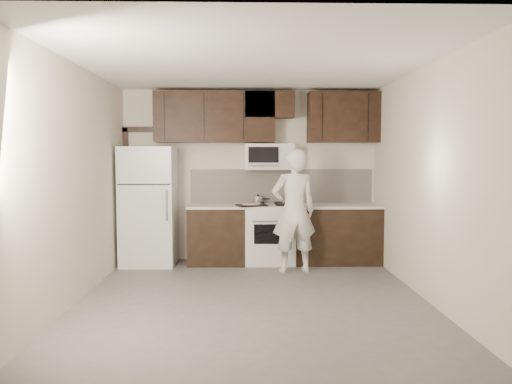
{
  "coord_description": "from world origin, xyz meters",
  "views": [
    {
      "loc": [
        -0.1,
        -5.71,
        1.66
      ],
      "look_at": [
        0.06,
        0.9,
        1.18
      ],
      "focal_mm": 35.0,
      "sensor_mm": 36.0,
      "label": 1
    }
  ],
  "objects_px": {
    "microwave": "(269,157)",
    "refrigerator": "(149,206)",
    "stove": "(270,234)",
    "person": "(294,211)"
  },
  "relations": [
    {
      "from": "microwave",
      "to": "refrigerator",
      "type": "bearing_deg",
      "value": -174.85
    },
    {
      "from": "stove",
      "to": "person",
      "type": "xyz_separation_m",
      "value": [
        0.31,
        -0.59,
        0.42
      ]
    },
    {
      "from": "refrigerator",
      "to": "stove",
      "type": "bearing_deg",
      "value": 1.51
    },
    {
      "from": "microwave",
      "to": "person",
      "type": "relative_size",
      "value": 0.43
    },
    {
      "from": "microwave",
      "to": "person",
      "type": "xyz_separation_m",
      "value": [
        0.31,
        -0.71,
        -0.77
      ]
    },
    {
      "from": "stove",
      "to": "person",
      "type": "bearing_deg",
      "value": -62.01
    },
    {
      "from": "refrigerator",
      "to": "person",
      "type": "xyz_separation_m",
      "value": [
        2.16,
        -0.54,
        -0.02
      ]
    },
    {
      "from": "stove",
      "to": "refrigerator",
      "type": "height_order",
      "value": "refrigerator"
    },
    {
      "from": "person",
      "to": "refrigerator",
      "type": "bearing_deg",
      "value": -24.03
    },
    {
      "from": "stove",
      "to": "microwave",
      "type": "xyz_separation_m",
      "value": [
        -0.0,
        0.12,
        1.19
      ]
    }
  ]
}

